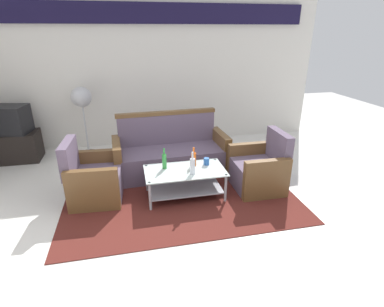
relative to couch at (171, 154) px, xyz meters
The scene contains 14 objects.
ground_plane 1.50m from the couch, 89.86° to the right, with size 14.00×14.00×0.00m, color silver.
wall_back 1.96m from the couch, 89.87° to the left, with size 6.52×0.19×2.80m.
rug 0.79m from the couch, 88.76° to the right, with size 3.17×2.25×0.01m, color #511E19.
couch is the anchor object (origin of this frame).
armchair_left 1.31m from the couch, 152.32° to the right, with size 0.74×0.80×0.85m.
armchair_right 1.44m from the couch, 33.99° to the right, with size 0.70×0.76×0.85m.
coffee_table 0.83m from the couch, 84.74° to the right, with size 1.10×0.60×0.40m.
bottle_clear 1.00m from the couch, 81.09° to the right, with size 0.07×0.07×0.32m.
bottle_orange 0.77m from the couch, 72.20° to the right, with size 0.07×0.07×0.27m.
bottle_green 0.76m from the couch, 104.89° to the right, with size 0.06×0.06×0.30m.
cup 0.83m from the couch, 60.11° to the right, with size 0.08×0.08×0.10m, color #2659A5.
tv_stand 2.85m from the couch, 157.73° to the left, with size 0.80×0.50×0.52m, color black.
television 2.88m from the couch, 157.68° to the left, with size 0.68×0.56×0.48m.
pedestal_fan 1.94m from the couch, 141.35° to the left, with size 0.36×0.36×1.27m.
Camera 1 is at (-0.63, -3.00, 2.19)m, focal length 28.05 mm.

